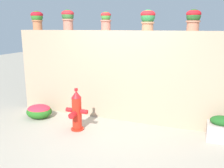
{
  "coord_description": "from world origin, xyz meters",
  "views": [
    {
      "loc": [
        1.55,
        -3.55,
        1.98
      ],
      "look_at": [
        -0.2,
        1.09,
        0.8
      ],
      "focal_mm": 39.06,
      "sensor_mm": 36.0,
      "label": 1
    }
  ],
  "objects_px": {
    "potted_plant_1": "(68,18)",
    "planter_box": "(222,129)",
    "fire_hydrant": "(77,111)",
    "potted_plant_2": "(106,20)",
    "flower_bush_left": "(39,111)",
    "potted_plant_4": "(193,18)",
    "potted_plant_0": "(37,18)",
    "potted_plant_3": "(148,18)"
  },
  "relations": [
    {
      "from": "potted_plant_0",
      "to": "potted_plant_1",
      "type": "relative_size",
      "value": 0.97
    },
    {
      "from": "potted_plant_0",
      "to": "fire_hydrant",
      "type": "relative_size",
      "value": 0.52
    },
    {
      "from": "potted_plant_1",
      "to": "potted_plant_3",
      "type": "height_order",
      "value": "potted_plant_1"
    },
    {
      "from": "potted_plant_2",
      "to": "fire_hydrant",
      "type": "xyz_separation_m",
      "value": [
        -0.24,
        -0.95,
        -1.74
      ]
    },
    {
      "from": "potted_plant_3",
      "to": "fire_hydrant",
      "type": "distance_m",
      "value": 2.27
    },
    {
      "from": "planter_box",
      "to": "fire_hydrant",
      "type": "bearing_deg",
      "value": -169.74
    },
    {
      "from": "potted_plant_3",
      "to": "fire_hydrant",
      "type": "relative_size",
      "value": 0.48
    },
    {
      "from": "potted_plant_0",
      "to": "potted_plant_4",
      "type": "height_order",
      "value": "potted_plant_0"
    },
    {
      "from": "potted_plant_4",
      "to": "planter_box",
      "type": "distance_m",
      "value": 2.06
    },
    {
      "from": "potted_plant_3",
      "to": "planter_box",
      "type": "distance_m",
      "value": 2.45
    },
    {
      "from": "fire_hydrant",
      "to": "flower_bush_left",
      "type": "relative_size",
      "value": 1.47
    },
    {
      "from": "fire_hydrant",
      "to": "planter_box",
      "type": "height_order",
      "value": "fire_hydrant"
    },
    {
      "from": "potted_plant_1",
      "to": "potted_plant_3",
      "type": "xyz_separation_m",
      "value": [
        1.81,
        -0.07,
        -0.03
      ]
    },
    {
      "from": "potted_plant_2",
      "to": "potted_plant_3",
      "type": "height_order",
      "value": "potted_plant_3"
    },
    {
      "from": "potted_plant_0",
      "to": "potted_plant_3",
      "type": "distance_m",
      "value": 2.63
    },
    {
      "from": "potted_plant_0",
      "to": "planter_box",
      "type": "height_order",
      "value": "potted_plant_0"
    },
    {
      "from": "potted_plant_0",
      "to": "fire_hydrant",
      "type": "xyz_separation_m",
      "value": [
        1.49,
        -0.94,
        -1.79
      ]
    },
    {
      "from": "potted_plant_0",
      "to": "planter_box",
      "type": "relative_size",
      "value": 0.87
    },
    {
      "from": "potted_plant_0",
      "to": "potted_plant_1",
      "type": "distance_m",
      "value": 0.82
    },
    {
      "from": "potted_plant_1",
      "to": "potted_plant_0",
      "type": "bearing_deg",
      "value": -179.56
    },
    {
      "from": "potted_plant_1",
      "to": "planter_box",
      "type": "xyz_separation_m",
      "value": [
        3.29,
        -0.48,
        -1.95
      ]
    },
    {
      "from": "planter_box",
      "to": "potted_plant_4",
      "type": "bearing_deg",
      "value": 145.86
    },
    {
      "from": "potted_plant_4",
      "to": "planter_box",
      "type": "height_order",
      "value": "potted_plant_4"
    },
    {
      "from": "potted_plant_0",
      "to": "potted_plant_3",
      "type": "height_order",
      "value": "potted_plant_0"
    },
    {
      "from": "potted_plant_2",
      "to": "potted_plant_4",
      "type": "bearing_deg",
      "value": -1.51
    },
    {
      "from": "potted_plant_0",
      "to": "flower_bush_left",
      "type": "xyz_separation_m",
      "value": [
        0.38,
        -0.65,
        -2.01
      ]
    },
    {
      "from": "potted_plant_2",
      "to": "potted_plant_3",
      "type": "distance_m",
      "value": 0.91
    },
    {
      "from": "planter_box",
      "to": "potted_plant_3",
      "type": "bearing_deg",
      "value": 164.76
    },
    {
      "from": "fire_hydrant",
      "to": "planter_box",
      "type": "distance_m",
      "value": 2.67
    },
    {
      "from": "potted_plant_4",
      "to": "fire_hydrant",
      "type": "bearing_deg",
      "value": -155.44
    },
    {
      "from": "flower_bush_left",
      "to": "planter_box",
      "type": "bearing_deg",
      "value": 2.74
    },
    {
      "from": "potted_plant_1",
      "to": "planter_box",
      "type": "bearing_deg",
      "value": -8.22
    },
    {
      "from": "potted_plant_1",
      "to": "potted_plant_4",
      "type": "xyz_separation_m",
      "value": [
        2.65,
        -0.04,
        -0.04
      ]
    },
    {
      "from": "potted_plant_0",
      "to": "potted_plant_1",
      "type": "xyz_separation_m",
      "value": [
        0.82,
        0.01,
        0.01
      ]
    },
    {
      "from": "fire_hydrant",
      "to": "planter_box",
      "type": "bearing_deg",
      "value": 10.26
    },
    {
      "from": "potted_plant_0",
      "to": "potted_plant_3",
      "type": "bearing_deg",
      "value": -1.47
    },
    {
      "from": "potted_plant_2",
      "to": "potted_plant_0",
      "type": "bearing_deg",
      "value": -179.71
    },
    {
      "from": "potted_plant_2",
      "to": "potted_plant_4",
      "type": "relative_size",
      "value": 0.98
    },
    {
      "from": "potted_plant_1",
      "to": "planter_box",
      "type": "height_order",
      "value": "potted_plant_1"
    },
    {
      "from": "planter_box",
      "to": "potted_plant_0",
      "type": "bearing_deg",
      "value": 173.48
    },
    {
      "from": "potted_plant_2",
      "to": "flower_bush_left",
      "type": "xyz_separation_m",
      "value": [
        -1.35,
        -0.66,
        -1.97
      ]
    },
    {
      "from": "potted_plant_1",
      "to": "potted_plant_2",
      "type": "xyz_separation_m",
      "value": [
        0.91,
        0.0,
        -0.05
      ]
    }
  ]
}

